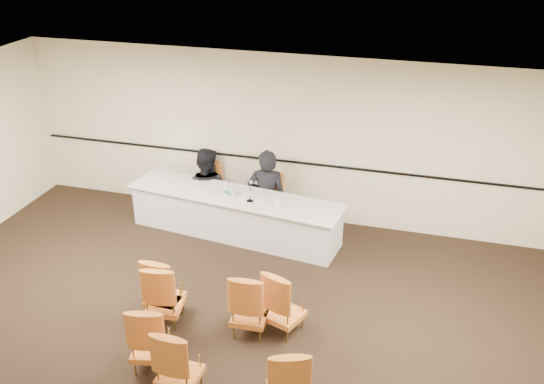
{
  "coord_description": "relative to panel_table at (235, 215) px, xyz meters",
  "views": [
    {
      "loc": [
        2.36,
        -5.61,
        5.26
      ],
      "look_at": [
        0.01,
        2.6,
        1.14
      ],
      "focal_mm": 40.0,
      "sensor_mm": 36.0,
      "label": 1
    }
  ],
  "objects": [
    {
      "name": "papers",
      "position": [
        0.33,
        -0.13,
        0.38
      ],
      "size": [
        0.33,
        0.26,
        0.0
      ],
      "primitive_type": "cube",
      "rotation": [
        0.0,
        0.0,
        0.13
      ],
      "color": "white",
      "rests_on": "panel_table"
    },
    {
      "name": "panelist_second",
      "position": [
        -0.79,
        0.67,
        -0.01
      ],
      "size": [
        0.88,
        0.69,
        1.79
      ],
      "primitive_type": "imported",
      "rotation": [
        0.0,
        0.0,
        3.16
      ],
      "color": "black",
      "rests_on": "ground"
    },
    {
      "name": "aud_chair_front_left",
      "position": [
        -0.19,
        -2.42,
        0.1
      ],
      "size": [
        0.52,
        0.52,
        0.95
      ],
      "primitive_type": null,
      "rotation": [
        0.0,
        0.0,
        -0.04
      ],
      "color": "orange",
      "rests_on": "ground"
    },
    {
      "name": "water_bottle",
      "position": [
        -0.13,
        -0.03,
        0.51
      ],
      "size": [
        0.09,
        0.09,
        0.25
      ],
      "primitive_type": null,
      "rotation": [
        0.0,
        0.0,
        -0.21
      ],
      "color": "#188479",
      "rests_on": "panel_table"
    },
    {
      "name": "wall_back",
      "position": [
        0.79,
        0.93,
        1.12
      ],
      "size": [
        10.0,
        0.04,
        3.0
      ],
      "primitive_type": "cube",
      "color": "#F7EAC2",
      "rests_on": "ground"
    },
    {
      "name": "aud_chair_back_mid",
      "position": [
        0.62,
        -3.75,
        0.1
      ],
      "size": [
        0.52,
        0.52,
        0.95
      ],
      "primitive_type": null,
      "rotation": [
        0.0,
        0.0,
        -0.04
      ],
      "color": "orange",
      "rests_on": "ground"
    },
    {
      "name": "panelist_main",
      "position": [
        0.42,
        0.51,
        0.1
      ],
      "size": [
        0.76,
        0.57,
        1.9
      ],
      "primitive_type": "imported",
      "rotation": [
        0.0,
        0.0,
        3.32
      ],
      "color": "black",
      "rests_on": "ground"
    },
    {
      "name": "aud_chair_front_right",
      "position": [
        1.5,
        -2.3,
        0.1
      ],
      "size": [
        0.64,
        0.64,
        0.95
      ],
      "primitive_type": null,
      "rotation": [
        0.0,
        0.0,
        -0.36
      ],
      "color": "orange",
      "rests_on": "ground"
    },
    {
      "name": "panelist_main_chair",
      "position": [
        0.42,
        0.51,
        0.1
      ],
      "size": [
        0.56,
        0.56,
        0.95
      ],
      "primitive_type": null,
      "rotation": [
        0.0,
        0.0,
        -0.13
      ],
      "color": "orange",
      "rests_on": "ground"
    },
    {
      "name": "wall_rail",
      "position": [
        0.79,
        0.89,
        0.72
      ],
      "size": [
        9.8,
        0.04,
        0.03
      ],
      "primitive_type": "cube",
      "color": "black",
      "rests_on": "wall_back"
    },
    {
      "name": "drinking_glass",
      "position": [
        -0.01,
        -0.04,
        0.43
      ],
      "size": [
        0.08,
        0.08,
        0.1
      ],
      "primitive_type": "cylinder",
      "rotation": [
        0.0,
        0.0,
        -0.43
      ],
      "color": "silver",
      "rests_on": "panel_table"
    },
    {
      "name": "aud_chair_back_left",
      "position": [
        0.11,
        -3.43,
        0.1
      ],
      "size": [
        0.59,
        0.59,
        0.95
      ],
      "primitive_type": null,
      "rotation": [
        0.0,
        0.0,
        0.21
      ],
      "color": "orange",
      "rests_on": "ground"
    },
    {
      "name": "floor",
      "position": [
        0.79,
        -3.07,
        -0.38
      ],
      "size": [
        10.0,
        10.0,
        0.0
      ],
      "primitive_type": "plane",
      "color": "black",
      "rests_on": "ground"
    },
    {
      "name": "aud_chair_extra",
      "position": [
        -0.12,
        -2.57,
        0.1
      ],
      "size": [
        0.57,
        0.57,
        0.95
      ],
      "primitive_type": null,
      "rotation": [
        0.0,
        0.0,
        0.16
      ],
      "color": "orange",
      "rests_on": "ground"
    },
    {
      "name": "microphone",
      "position": [
        0.33,
        -0.16,
        0.53
      ],
      "size": [
        0.15,
        0.24,
        0.31
      ],
      "primitive_type": null,
      "rotation": [
        0.0,
        0.0,
        0.18
      ],
      "color": "black",
      "rests_on": "panel_table"
    },
    {
      "name": "coffee_cup",
      "position": [
        0.82,
        -0.23,
        0.45
      ],
      "size": [
        0.12,
        0.12,
        0.14
      ],
      "primitive_type": "cylinder",
      "rotation": [
        0.0,
        0.0,
        -0.36
      ],
      "color": "white",
      "rests_on": "panel_table"
    },
    {
      "name": "aud_chair_front_mid",
      "position": [
        1.07,
        -2.46,
        0.1
      ],
      "size": [
        0.53,
        0.53,
        0.95
      ],
      "primitive_type": null,
      "rotation": [
        0.0,
        0.0,
        0.06
      ],
      "color": "orange",
      "rests_on": "ground"
    },
    {
      "name": "ceiling",
      "position": [
        0.79,
        -3.07,
        2.62
      ],
      "size": [
        10.0,
        10.0,
        0.0
      ],
      "primitive_type": "plane",
      "rotation": [
        3.14,
        0.0,
        0.0
      ],
      "color": "white",
      "rests_on": "ground"
    },
    {
      "name": "panel_table",
      "position": [
        0.0,
        0.0,
        0.0
      ],
      "size": [
        3.86,
        1.36,
        0.76
      ],
      "primitive_type": null,
      "rotation": [
        0.0,
        0.0,
        -0.13
      ],
      "color": "silver",
      "rests_on": "ground"
    },
    {
      "name": "panelist_second_chair",
      "position": [
        -0.79,
        0.67,
        0.1
      ],
      "size": [
        0.56,
        0.56,
        0.95
      ],
      "primitive_type": null,
      "rotation": [
        0.0,
        0.0,
        -0.13
      ],
      "color": "orange",
      "rests_on": "ground"
    },
    {
      "name": "aud_chair_back_right",
      "position": [
        1.91,
        -3.69,
        0.1
      ],
      "size": [
        0.64,
        0.64,
        0.95
      ],
      "primitive_type": null,
      "rotation": [
        0.0,
        0.0,
        0.34
      ],
      "color": "orange",
      "rests_on": "ground"
    }
  ]
}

